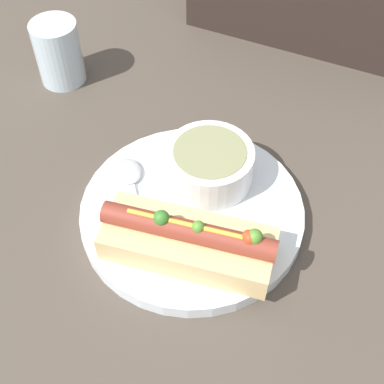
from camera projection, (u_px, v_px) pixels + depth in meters
The scene contains 6 objects.
ground_plane at pixel (192, 217), 0.61m from camera, with size 4.00×4.00×0.00m, color #4C4238.
dinner_plate at pixel (192, 212), 0.60m from camera, with size 0.25×0.25×0.02m.
hot_dog at pixel (189, 241), 0.54m from camera, with size 0.18×0.09×0.06m.
soup_bowl at pixel (207, 163), 0.60m from camera, with size 0.10×0.10×0.05m.
spoon at pixel (131, 184), 0.61m from camera, with size 0.11×0.13×0.01m.
drinking_glass at pixel (58, 52), 0.73m from camera, with size 0.06×0.06×0.09m.
Camera 1 is at (0.15, -0.33, 0.49)m, focal length 50.00 mm.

